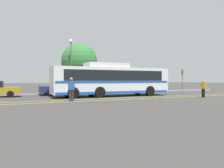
% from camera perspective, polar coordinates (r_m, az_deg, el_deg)
% --- Properties ---
extents(ground_plane, '(220.00, 220.00, 0.00)m').
position_cam_1_polar(ground_plane, '(22.04, 3.44, -3.12)').
color(ground_plane, '#423F3D').
extents(lane_strip_0, '(31.67, 0.20, 0.01)m').
position_cam_1_polar(lane_strip_0, '(19.60, 2.77, -3.62)').
color(lane_strip_0, gold).
rests_on(lane_strip_0, ground_plane).
extents(lane_strip_1, '(31.67, 0.20, 0.01)m').
position_cam_1_polar(lane_strip_1, '(18.31, 4.97, -3.95)').
color(lane_strip_1, gold).
rests_on(lane_strip_1, ground_plane).
extents(curb_strip, '(39.67, 0.36, 0.15)m').
position_cam_1_polar(curb_strip, '(26.52, -5.01, -2.26)').
color(curb_strip, '#99999E').
rests_on(curb_strip, ground_plane).
extents(transit_bus, '(12.04, 2.94, 3.24)m').
position_cam_1_polar(transit_bus, '(21.50, -0.05, 1.09)').
color(transit_bus, silver).
rests_on(transit_bus, ground_plane).
extents(parked_car_1, '(4.66, 2.03, 1.50)m').
position_cam_1_polar(parked_car_1, '(23.91, -12.99, -1.01)').
color(parked_car_1, navy).
rests_on(parked_car_1, ground_plane).
extents(pedestrian_0, '(0.42, 0.23, 1.78)m').
position_cam_1_polar(pedestrian_0, '(16.35, -10.56, -0.98)').
color(pedestrian_0, '#2D2D33').
rests_on(pedestrian_0, ground_plane).
extents(pedestrian_1, '(0.29, 0.45, 1.63)m').
position_cam_1_polar(pedestrian_1, '(21.80, 22.75, -0.81)').
color(pedestrian_1, black).
rests_on(pedestrian_1, ground_plane).
extents(bus_stop_sign, '(0.07, 0.40, 2.77)m').
position_cam_1_polar(bus_stop_sign, '(24.68, 17.91, 1.30)').
color(bus_stop_sign, '#59595E').
rests_on(bus_stop_sign, ground_plane).
extents(street_lamp, '(0.46, 0.46, 6.57)m').
position_cam_1_polar(street_lamp, '(27.26, -10.68, 7.15)').
color(street_lamp, '#59595E').
rests_on(street_lamp, ground_plane).
extents(tree_0, '(4.86, 4.86, 6.58)m').
position_cam_1_polar(tree_0, '(30.13, -8.50, 5.86)').
color(tree_0, '#513823').
rests_on(tree_0, ground_plane).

